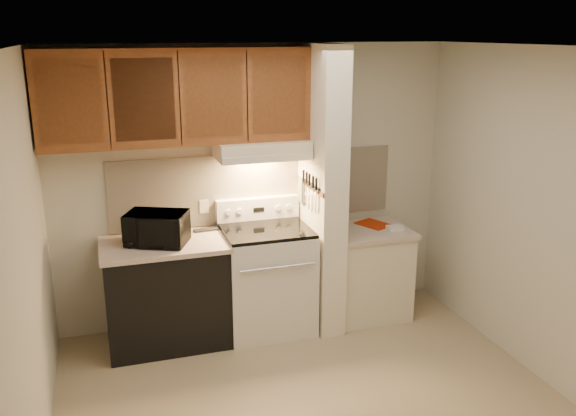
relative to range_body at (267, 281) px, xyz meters
name	(u,v)px	position (x,y,z in m)	size (l,w,h in m)	color
floor	(309,397)	(0.00, -1.16, -0.46)	(3.60, 3.60, 0.00)	tan
ceiling	(313,47)	(0.00, -1.16, 2.04)	(3.60, 3.60, 0.00)	white
wall_back	(256,185)	(0.00, 0.34, 0.79)	(3.60, 0.02, 2.50)	beige
wall_left	(26,266)	(-1.80, -1.16, 0.79)	(0.02, 3.00, 2.50)	beige
wall_right	(533,214)	(1.80, -1.16, 0.79)	(0.02, 3.00, 2.50)	beige
backsplash	(256,187)	(0.00, 0.33, 0.78)	(2.60, 0.02, 0.63)	#FEECCC
range_body	(267,281)	(0.00, 0.00, 0.00)	(0.76, 0.65, 0.92)	silver
oven_window	(277,290)	(0.00, -0.32, 0.04)	(0.50, 0.01, 0.30)	black
oven_handle	(278,268)	(0.00, -0.35, 0.26)	(0.02, 0.02, 0.65)	silver
cooktop	(266,230)	(0.00, 0.00, 0.48)	(0.74, 0.64, 0.03)	black
range_backguard	(258,208)	(0.00, 0.28, 0.59)	(0.76, 0.08, 0.20)	silver
range_display	(259,210)	(0.00, 0.24, 0.59)	(0.10, 0.01, 0.04)	black
range_knob_left_outer	(228,212)	(-0.28, 0.24, 0.59)	(0.05, 0.05, 0.02)	silver
range_knob_left_inner	(239,211)	(-0.18, 0.24, 0.59)	(0.05, 0.05, 0.02)	silver
range_knob_right_inner	(278,208)	(0.18, 0.24, 0.59)	(0.05, 0.05, 0.02)	silver
range_knob_right_outer	(289,207)	(0.28, 0.24, 0.59)	(0.05, 0.05, 0.02)	silver
dishwasher_front	(167,295)	(-0.88, 0.01, -0.03)	(1.00, 0.63, 0.87)	black
left_countertop	(164,245)	(-0.88, 0.01, 0.43)	(1.04, 0.67, 0.04)	beige
spoon_rest	(207,230)	(-0.48, 0.21, 0.46)	(0.23, 0.07, 0.02)	black
teal_jar	(171,240)	(-0.83, -0.08, 0.50)	(0.09, 0.09, 0.10)	#2B605B
outlet	(204,206)	(-0.48, 0.32, 0.64)	(0.08, 0.01, 0.12)	beige
microwave	(157,228)	(-0.93, -0.01, 0.58)	(0.48, 0.33, 0.27)	black
partition_pillar	(322,190)	(0.51, -0.01, 0.79)	(0.22, 0.70, 2.50)	#F1E9CE
pillar_trim	(310,186)	(0.39, -0.01, 0.84)	(0.01, 0.70, 0.04)	brown
knife_strip	(311,185)	(0.39, -0.06, 0.86)	(0.02, 0.42, 0.04)	black
knife_blade_a	(315,201)	(0.38, -0.21, 0.76)	(0.01, 0.04, 0.16)	silver
knife_handle_a	(316,184)	(0.38, -0.22, 0.91)	(0.02, 0.02, 0.10)	black
knife_blade_b	(312,200)	(0.38, -0.13, 0.75)	(0.01, 0.04, 0.18)	silver
knife_handle_b	(313,182)	(0.38, -0.14, 0.91)	(0.02, 0.02, 0.10)	black
knife_blade_c	(309,198)	(0.38, -0.05, 0.74)	(0.01, 0.04, 0.20)	silver
knife_handle_c	(309,179)	(0.38, -0.05, 0.91)	(0.02, 0.02, 0.10)	black
knife_blade_d	(306,194)	(0.38, 0.04, 0.76)	(0.01, 0.04, 0.16)	silver
knife_handle_d	(307,178)	(0.38, 0.02, 0.91)	(0.02, 0.02, 0.10)	black
knife_blade_e	(303,193)	(0.38, 0.11, 0.75)	(0.01, 0.04, 0.18)	silver
knife_handle_e	(304,176)	(0.38, 0.10, 0.91)	(0.02, 0.02, 0.10)	black
oven_mitt	(301,190)	(0.38, 0.17, 0.76)	(0.03, 0.09, 0.22)	slate
right_cab_base	(366,274)	(0.97, -0.01, -0.06)	(0.70, 0.60, 0.81)	beige
right_countertop	(368,231)	(0.97, -0.01, 0.37)	(0.74, 0.64, 0.04)	beige
red_folder	(374,224)	(1.07, 0.09, 0.40)	(0.22, 0.30, 0.01)	#AE2907
white_box	(395,228)	(1.19, -0.11, 0.41)	(0.14, 0.10, 0.04)	white
range_hood	(261,149)	(0.00, 0.12, 1.17)	(0.78, 0.44, 0.15)	beige
hood_lip	(268,159)	(0.00, -0.08, 1.12)	(0.78, 0.04, 0.06)	beige
upper_cabinets	(177,97)	(-0.69, 0.17, 1.62)	(2.18, 0.33, 0.77)	brown
cab_door_a	(69,102)	(-1.51, 0.01, 1.62)	(0.46, 0.01, 0.63)	brown
cab_gap_a	(107,101)	(-1.23, 0.01, 1.62)	(0.01, 0.01, 0.73)	black
cab_door_b	(144,100)	(-0.96, 0.01, 1.62)	(0.46, 0.01, 0.63)	brown
cab_gap_b	(180,99)	(-0.69, 0.01, 1.62)	(0.01, 0.01, 0.73)	black
cab_door_c	(214,97)	(-0.42, 0.01, 1.62)	(0.46, 0.01, 0.63)	brown
cab_gap_c	(247,96)	(-0.14, 0.01, 1.62)	(0.01, 0.01, 0.73)	black
cab_door_d	(279,95)	(0.13, 0.01, 1.62)	(0.46, 0.01, 0.63)	brown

